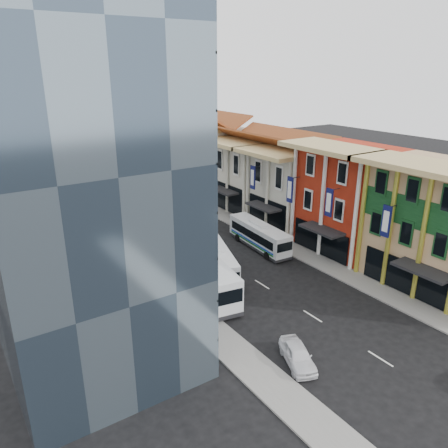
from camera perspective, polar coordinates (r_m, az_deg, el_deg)
ground at (r=35.17m, az=21.10°, el=-16.91°), size 200.00×200.00×0.00m
sidewalk_right at (r=53.49m, az=7.44°, el=-2.47°), size 3.00×90.00×0.15m
sidewalk_left at (r=45.02m, az=-9.28°, el=-7.07°), size 3.00×90.00×0.15m
shophouse_red at (r=52.02m, az=15.95°, el=3.18°), size 8.00×10.00×12.00m
shophouse_cream_near at (r=58.58m, az=8.84°, el=4.55°), size 8.00×9.00×10.00m
shophouse_cream_mid at (r=65.25m, az=3.51°, el=6.33°), size 8.00×9.00×10.00m
shophouse_cream_far at (r=73.55m, az=-1.48°, el=8.32°), size 8.00×12.00×11.00m
office_tower at (r=35.10m, az=-21.35°, el=9.88°), size 12.00×26.00×30.00m
office_block_far at (r=59.02m, az=-24.70°, el=5.07°), size 10.00×18.00×14.00m
bus_left_near at (r=41.69m, az=-2.94°, el=-6.18°), size 4.93×12.72×3.98m
bus_left_far at (r=45.05m, az=-0.94°, el=-4.64°), size 5.43×10.08×3.16m
bus_right at (r=51.49m, az=4.61°, el=-1.44°), size 3.09×10.14×3.20m
sedan_left at (r=33.21m, az=9.60°, el=-16.52°), size 3.30×4.71×1.48m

